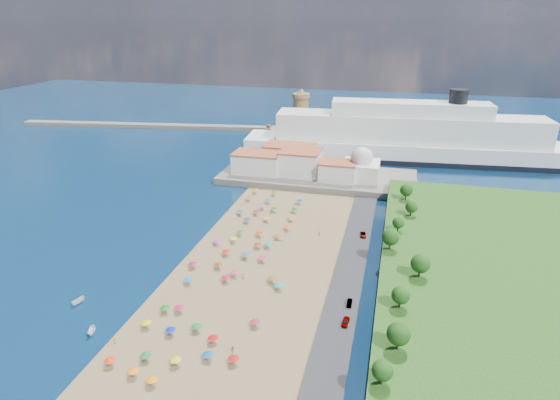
# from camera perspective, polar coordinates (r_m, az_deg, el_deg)

# --- Properties ---
(ground) EXTENTS (700.00, 700.00, 0.00)m
(ground) POSITION_cam_1_polar(r_m,az_deg,el_deg) (157.43, -3.68, -5.86)
(ground) COLOR #071938
(ground) RESTS_ON ground
(terrace) EXTENTS (90.00, 36.00, 3.00)m
(terrace) POSITION_cam_1_polar(r_m,az_deg,el_deg) (220.07, 4.61, 2.80)
(terrace) COLOR #59544C
(terrace) RESTS_ON ground
(jetty) EXTENTS (18.00, 70.00, 2.40)m
(jetty) POSITION_cam_1_polar(r_m,az_deg,el_deg) (257.00, 1.11, 5.61)
(jetty) COLOR #59544C
(jetty) RESTS_ON ground
(breakwater) EXTENTS (199.03, 34.77, 2.60)m
(breakwater) POSITION_cam_1_polar(r_m,az_deg,el_deg) (332.07, -13.91, 8.74)
(breakwater) COLOR #59544C
(breakwater) RESTS_ON ground
(waterfront_buildings) EXTENTS (57.00, 29.00, 11.00)m
(waterfront_buildings) POSITION_cam_1_polar(r_m,az_deg,el_deg) (221.08, 1.34, 4.69)
(waterfront_buildings) COLOR silver
(waterfront_buildings) RESTS_ON terrace
(domed_building) EXTENTS (16.00, 16.00, 15.00)m
(domed_building) POSITION_cam_1_polar(r_m,az_deg,el_deg) (213.63, 9.87, 4.06)
(domed_building) COLOR silver
(domed_building) RESTS_ON terrace
(fortress) EXTENTS (40.00, 40.00, 32.40)m
(fortress) POSITION_cam_1_polar(r_m,az_deg,el_deg) (283.91, 2.52, 8.31)
(fortress) COLOR #96784B
(fortress) RESTS_ON ground
(cruise_ship) EXTENTS (174.02, 40.24, 37.72)m
(cruise_ship) POSITION_cam_1_polar(r_m,az_deg,el_deg) (257.23, 15.29, 7.15)
(cruise_ship) COLOR black
(cruise_ship) RESTS_ON ground
(beach_parasols) EXTENTS (31.27, 115.52, 2.20)m
(beach_parasols) POSITION_cam_1_polar(r_m,az_deg,el_deg) (148.91, -5.20, -6.70)
(beach_parasols) COLOR gray
(beach_parasols) RESTS_ON beach
(beachgoers) EXTENTS (38.17, 101.16, 1.89)m
(beachgoers) POSITION_cam_1_polar(r_m,az_deg,el_deg) (157.77, -1.94, -5.31)
(beachgoers) COLOR tan
(beachgoers) RESTS_ON beach
(moored_boats) EXTENTS (14.05, 14.64, 1.60)m
(moored_boats) POSITION_cam_1_polar(r_m,az_deg,el_deg) (133.86, -22.73, -12.78)
(moored_boats) COLOR white
(moored_boats) RESTS_ON ground
(parked_cars) EXTENTS (2.47, 55.48, 1.38)m
(parked_cars) POSITION_cam_1_polar(r_m,az_deg,el_deg) (141.01, 9.13, -9.05)
(parked_cars) COLOR gray
(parked_cars) RESTS_ON promenade
(hillside_trees) EXTENTS (13.63, 105.67, 6.77)m
(hillside_trees) POSITION_cam_1_polar(r_m,az_deg,el_deg) (138.17, 14.74, -6.23)
(hillside_trees) COLOR #382314
(hillside_trees) RESTS_ON hillside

